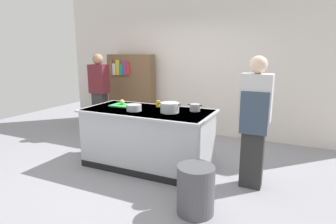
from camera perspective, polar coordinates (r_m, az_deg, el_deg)
The scene contains 13 objects.
ground_plane at distance 4.47m, azimuth -4.06°, elevation -10.91°, with size 10.00×10.00×0.00m, color gray.
back_wall at distance 6.03m, azimuth 5.49°, elevation 9.82°, with size 6.40×0.12×3.00m, color silver.
counter_island at distance 4.31m, azimuth -4.16°, elevation -5.23°, with size 1.98×0.98×0.90m.
cutting_board at distance 4.54m, azimuth -9.16°, elevation 1.35°, with size 0.40×0.28×0.02m, color green.
onion at distance 4.56m, azimuth -9.47°, elevation 2.05°, with size 0.08×0.08×0.08m, color tan.
stock_pot at distance 3.99m, azimuth 0.36°, elevation 0.92°, with size 0.34×0.27×0.15m.
sauce_pan at distance 4.11m, azimuth 5.58°, elevation 0.92°, with size 0.22×0.15×0.11m.
mixing_bowl at distance 4.14m, azimuth -7.04°, elevation 0.90°, with size 0.22×0.22×0.10m, color #B7BABF.
juice_cup at distance 4.40m, azimuth -2.05°, elevation 1.70°, with size 0.07×0.07×0.10m, color yellow.
trash_bin at distance 3.18m, azimuth 5.73°, elevation -15.66°, with size 0.42×0.42×0.55m, color #4C4C51.
person_chef at distance 3.69m, azimuth 17.45°, elevation -1.55°, with size 0.38×0.25×1.72m.
person_guest at distance 6.05m, azimuth -13.96°, elevation 3.91°, with size 0.38×0.24×1.72m.
bookshelf at distance 6.44m, azimuth -7.57°, elevation 4.17°, with size 1.10×0.31×1.70m.
Camera 1 is at (2.00, -3.59, 1.77)m, focal length 29.52 mm.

